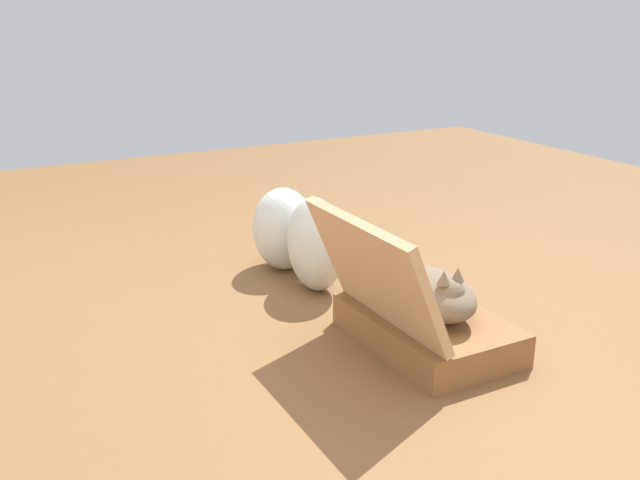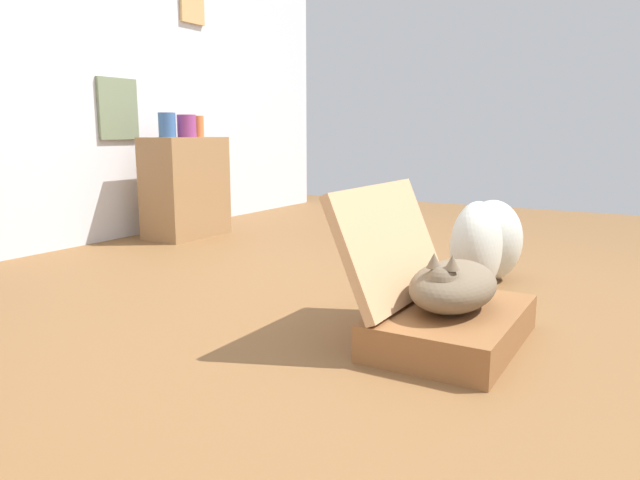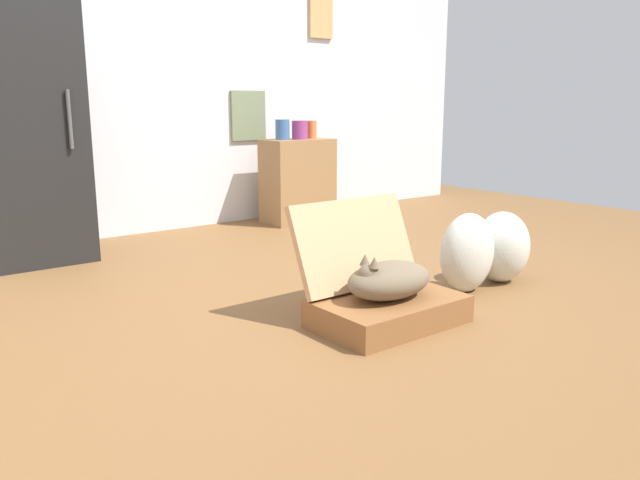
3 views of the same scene
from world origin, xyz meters
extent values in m
plane|color=brown|center=(0.00, 0.00, 0.00)|extent=(7.68, 7.68, 0.00)
cube|color=silver|center=(0.00, 2.26, 1.30)|extent=(6.40, 0.12, 2.60)
cube|color=tan|center=(1.52, 2.19, 1.78)|extent=(0.25, 0.02, 0.45)
cube|color=#707F5D|center=(0.75, 2.19, 0.89)|extent=(0.33, 0.02, 0.41)
cube|color=brown|center=(-0.15, -0.47, 0.06)|extent=(0.67, 0.44, 0.13)
cube|color=tan|center=(-0.15, -0.23, 0.34)|extent=(0.67, 0.21, 0.42)
ellipsoid|color=brown|center=(-0.15, -0.47, 0.21)|extent=(0.44, 0.28, 0.17)
sphere|color=brown|center=(-0.27, -0.47, 0.25)|extent=(0.11, 0.11, 0.11)
cone|color=brown|center=(-0.27, -0.50, 0.32)|extent=(0.05, 0.05, 0.05)
cone|color=brown|center=(-0.27, -0.44, 0.32)|extent=(0.05, 0.05, 0.05)
cylinder|color=brown|center=(0.05, -0.43, 0.17)|extent=(0.20, 0.03, 0.07)
ellipsoid|color=silver|center=(0.53, -0.35, 0.21)|extent=(0.36, 0.22, 0.43)
ellipsoid|color=silver|center=(0.85, -0.34, 0.20)|extent=(0.34, 0.30, 0.40)
cube|color=black|center=(-1.12, 1.80, 0.82)|extent=(0.65, 0.56, 1.64)
cylinder|color=#4C4C4C|center=(-0.92, 1.50, 0.90)|extent=(0.02, 0.02, 0.35)
cube|color=olive|center=(1.01, 1.85, 0.35)|extent=(0.58, 0.33, 0.70)
cylinder|color=#38609E|center=(0.87, 1.86, 0.78)|extent=(0.12, 0.12, 0.16)
cylinder|color=#CC6B38|center=(1.16, 1.85, 0.77)|extent=(0.08, 0.08, 0.15)
cylinder|color=#8C387A|center=(1.01, 1.82, 0.77)|extent=(0.13, 0.13, 0.15)
camera|label=1|loc=(-2.10, 1.04, 1.23)|focal=39.56mm
camera|label=2|loc=(-2.10, -1.07, 0.74)|focal=33.23mm
camera|label=3|loc=(-2.10, -2.47, 1.01)|focal=35.59mm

